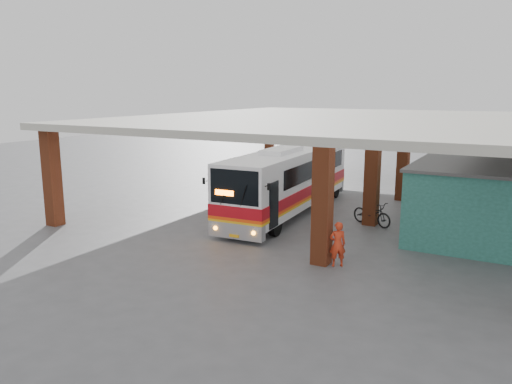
{
  "coord_description": "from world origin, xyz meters",
  "views": [
    {
      "loc": [
        9.12,
        -18.76,
        5.98
      ],
      "look_at": [
        -1.29,
        0.0,
        1.62
      ],
      "focal_mm": 35.0,
      "sensor_mm": 36.0,
      "label": 1
    }
  ],
  "objects_px": {
    "pedestrian": "(338,244)",
    "coach_bus": "(288,180)",
    "motorcycle": "(372,213)",
    "red_chair": "(419,203)"
  },
  "relations": [
    {
      "from": "pedestrian",
      "to": "coach_bus",
      "type": "bearing_deg",
      "value": -86.73
    },
    {
      "from": "coach_bus",
      "to": "pedestrian",
      "type": "bearing_deg",
      "value": -55.28
    },
    {
      "from": "motorcycle",
      "to": "pedestrian",
      "type": "xyz_separation_m",
      "value": [
        0.5,
        -5.9,
        0.25
      ]
    },
    {
      "from": "coach_bus",
      "to": "pedestrian",
      "type": "distance_m",
      "value": 7.83
    },
    {
      "from": "pedestrian",
      "to": "red_chair",
      "type": "xyz_separation_m",
      "value": [
        0.79,
        9.9,
        -0.41
      ]
    },
    {
      "from": "motorcycle",
      "to": "pedestrian",
      "type": "bearing_deg",
      "value": -151.88
    },
    {
      "from": "pedestrian",
      "to": "motorcycle",
      "type": "bearing_deg",
      "value": -119.99
    },
    {
      "from": "motorcycle",
      "to": "red_chair",
      "type": "xyz_separation_m",
      "value": [
        1.29,
        4.0,
        -0.16
      ]
    },
    {
      "from": "coach_bus",
      "to": "motorcycle",
      "type": "distance_m",
      "value": 4.45
    },
    {
      "from": "pedestrian",
      "to": "red_chair",
      "type": "height_order",
      "value": "pedestrian"
    }
  ]
}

